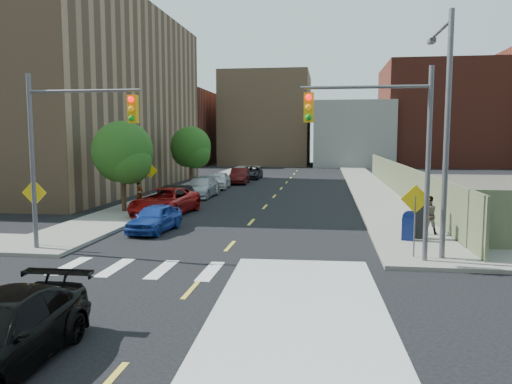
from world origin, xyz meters
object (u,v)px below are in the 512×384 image
(parked_car_blue, at_px, (155,218))
(parked_car_silver, at_px, (201,187))
(parked_car_red, at_px, (165,202))
(pedestrian_east, at_px, (428,215))
(parked_car_white, at_px, (219,180))
(parked_car_grey, at_px, (250,173))
(payphone, at_px, (418,217))
(pedestrian_west, at_px, (140,194))
(parked_car_black, at_px, (175,197))
(parked_car_maroon, at_px, (240,176))
(mailbox, at_px, (408,226))

(parked_car_blue, height_order, parked_car_silver, parked_car_silver)
(parked_car_red, relative_size, pedestrian_east, 3.26)
(parked_car_white, relative_size, parked_car_grey, 0.90)
(parked_car_grey, relative_size, payphone, 2.67)
(pedestrian_west, bearing_deg, parked_car_red, -115.55)
(parked_car_black, bearing_deg, payphone, -34.63)
(parked_car_black, distance_m, parked_car_grey, 23.75)
(parked_car_silver, relative_size, payphone, 2.79)
(parked_car_black, relative_size, pedestrian_west, 2.88)
(parked_car_blue, relative_size, parked_car_black, 0.87)
(parked_car_grey, xyz_separation_m, pedestrian_east, (12.90, -30.75, 0.34))
(parked_car_silver, relative_size, parked_car_white, 1.17)
(parked_car_silver, height_order, pedestrian_east, pedestrian_east)
(parked_car_black, distance_m, pedestrian_west, 2.35)
(parked_car_silver, distance_m, parked_car_grey, 17.29)
(parked_car_black, height_order, payphone, payphone)
(parked_car_black, relative_size, parked_car_white, 1.02)
(parked_car_maroon, bearing_deg, parked_car_silver, -98.22)
(parked_car_red, bearing_deg, parked_car_silver, 96.43)
(parked_car_silver, xyz_separation_m, pedestrian_east, (14.09, -13.50, 0.28))
(parked_car_blue, relative_size, parked_car_grey, 0.79)
(pedestrian_west, bearing_deg, pedestrian_east, -95.45)
(payphone, relative_size, pedestrian_east, 1.06)
(parked_car_white, distance_m, payphone, 24.99)
(parked_car_blue, xyz_separation_m, parked_car_silver, (-1.30, 13.99, 0.08))
(parked_car_red, height_order, parked_car_white, parked_car_red)
(parked_car_blue, distance_m, parked_car_black, 7.64)
(parked_car_red, xyz_separation_m, parked_car_silver, (-0.12, 8.84, -0.04))
(parked_car_white, bearing_deg, parked_car_silver, -93.78)
(parked_car_black, xyz_separation_m, parked_car_red, (0.12, -2.37, 0.05))
(payphone, bearing_deg, parked_car_grey, 116.25)
(payphone, bearing_deg, pedestrian_east, 65.30)
(parked_car_blue, height_order, pedestrian_west, pedestrian_west)
(parked_car_silver, height_order, mailbox, parked_car_silver)
(parked_car_red, distance_m, pedestrian_east, 14.73)
(parked_car_red, relative_size, parked_car_grey, 1.16)
(parked_car_grey, relative_size, mailbox, 3.89)
(parked_car_red, height_order, mailbox, parked_car_red)
(mailbox, distance_m, payphone, 0.75)
(parked_car_red, distance_m, parked_car_silver, 8.84)
(parked_car_white, bearing_deg, parked_car_blue, -90.15)
(pedestrian_west, bearing_deg, parked_car_blue, -136.43)
(parked_car_black, xyz_separation_m, pedestrian_east, (14.09, -7.04, 0.28))
(parked_car_black, bearing_deg, parked_car_blue, -83.72)
(parked_car_grey, bearing_deg, payphone, -68.89)
(parked_car_grey, bearing_deg, mailbox, -69.92)
(mailbox, xyz_separation_m, pedestrian_west, (-15.33, 8.53, 0.17))
(parked_car_red, xyz_separation_m, mailbox, (12.87, -6.23, -0.03))
(parked_car_blue, distance_m, parked_car_red, 5.29)
(parked_car_black, relative_size, parked_car_maroon, 0.97)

